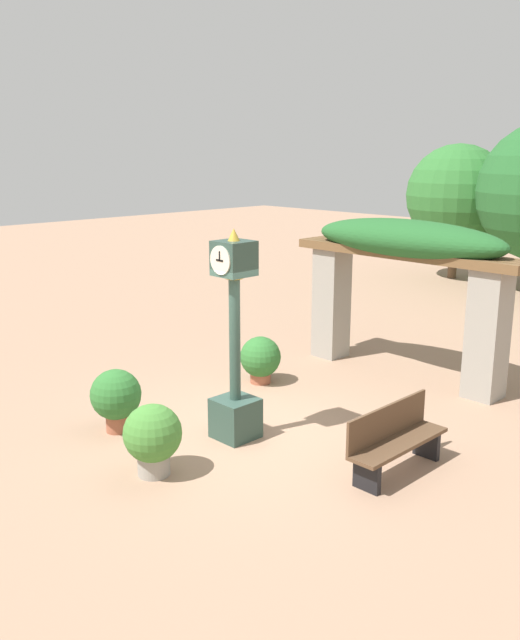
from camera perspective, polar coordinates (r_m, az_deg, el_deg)
name	(u,v)px	position (r m, az deg, el deg)	size (l,w,h in m)	color
ground_plane	(248,433)	(10.20, -1.02, -9.53)	(60.00, 60.00, 0.00)	#9E7A60
pedestal_clock	(235,355)	(9.65, -2.13, -2.98)	(0.57, 0.57, 3.06)	#2D473D
pergola	(405,263)	(12.50, 12.12, 4.76)	(4.53, 1.16, 2.90)	gray
potted_plant_near_left	(116,396)	(10.30, -12.04, -6.31)	(0.76, 0.76, 0.96)	#9E563D
potted_plant_near_right	(153,436)	(8.90, -9.02, -9.66)	(0.76, 0.76, 0.95)	gray
potted_plant_far_left	(260,358)	(12.17, 0.04, -3.23)	(0.74, 0.74, 0.85)	#9E563D
park_bench	(395,440)	(9.08, 11.30, -9.87)	(0.42, 1.68, 0.89)	brown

